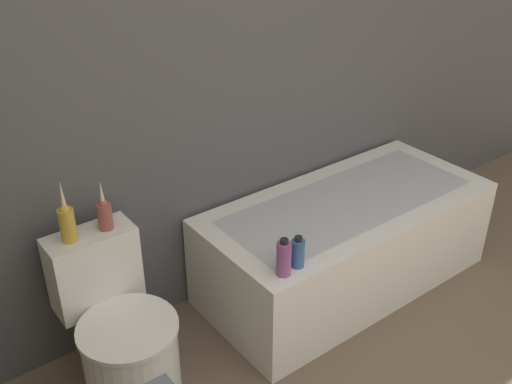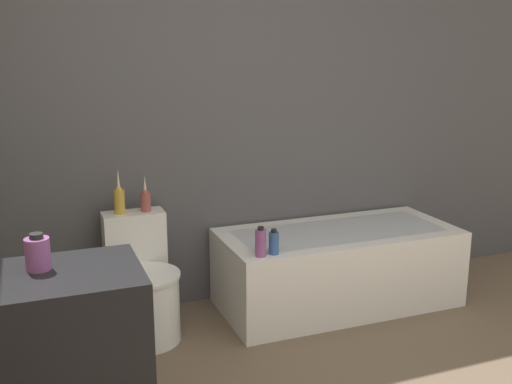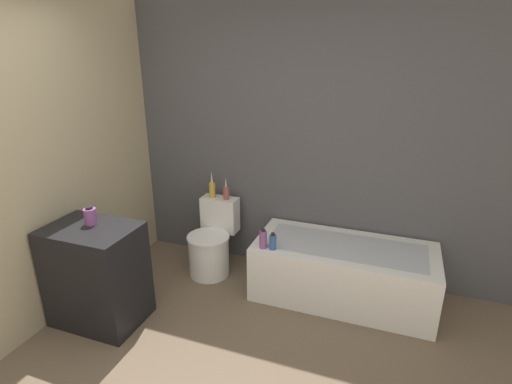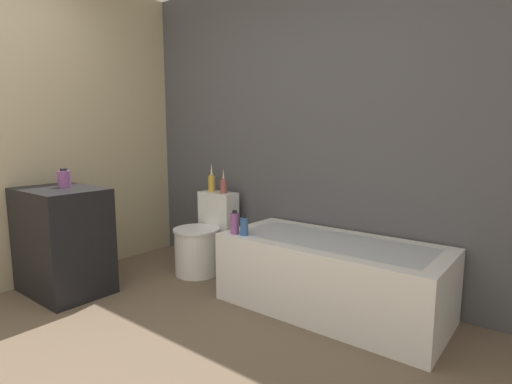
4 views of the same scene
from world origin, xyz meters
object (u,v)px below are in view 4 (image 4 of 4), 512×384
(bathtub, at_px, (331,275))
(soap_bottle_glass, at_px, (64,179))
(toilet, at_px, (203,240))
(shampoo_bottle_short, at_px, (244,226))
(shampoo_bottle_tall, at_px, (235,223))
(vase_silver, at_px, (223,185))
(vase_gold, at_px, (212,182))

(bathtub, bearing_deg, soap_bottle_glass, -153.30)
(toilet, xyz_separation_m, shampoo_bottle_short, (0.72, -0.28, 0.29))
(bathtub, relative_size, soap_bottle_glass, 10.51)
(soap_bottle_glass, xyz_separation_m, shampoo_bottle_tall, (1.20, 0.66, -0.31))
(soap_bottle_glass, relative_size, vase_silver, 0.67)
(bathtub, height_order, soap_bottle_glass, soap_bottle_glass)
(soap_bottle_glass, xyz_separation_m, vase_silver, (0.64, 1.15, -0.12))
(toilet, xyz_separation_m, shampoo_bottle_tall, (0.64, -0.29, 0.30))
(bathtub, bearing_deg, vase_silver, 170.05)
(vase_gold, relative_size, vase_silver, 1.23)
(shampoo_bottle_short, bearing_deg, vase_silver, 143.33)
(bathtub, xyz_separation_m, toilet, (-1.30, 0.01, 0.03))
(bathtub, bearing_deg, shampoo_bottle_tall, -157.51)
(toilet, relative_size, vase_gold, 2.59)
(toilet, xyz_separation_m, vase_gold, (-0.08, 0.21, 0.51))
(vase_gold, xyz_separation_m, shampoo_bottle_short, (0.80, -0.49, -0.22))
(soap_bottle_glass, relative_size, shampoo_bottle_short, 0.98)
(vase_silver, relative_size, shampoo_bottle_short, 1.48)
(vase_silver, xyz_separation_m, shampoo_bottle_tall, (0.56, -0.49, -0.19))
(bathtub, relative_size, vase_silver, 6.99)
(vase_silver, bearing_deg, toilet, -111.01)
(vase_gold, bearing_deg, soap_bottle_glass, -112.74)
(toilet, xyz_separation_m, soap_bottle_glass, (-0.56, -0.95, 0.61))
(bathtub, height_order, toilet, toilet)
(shampoo_bottle_tall, xyz_separation_m, shampoo_bottle_short, (0.09, 0.01, -0.01))
(vase_gold, distance_m, vase_silver, 0.16)
(bathtub, xyz_separation_m, shampoo_bottle_tall, (-0.66, -0.27, 0.33))
(bathtub, distance_m, vase_gold, 1.50)
(vase_silver, height_order, shampoo_bottle_tall, vase_silver)
(vase_silver, bearing_deg, shampoo_bottle_tall, -41.09)
(soap_bottle_glass, distance_m, vase_gold, 1.26)
(shampoo_bottle_tall, relative_size, shampoo_bottle_short, 1.17)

